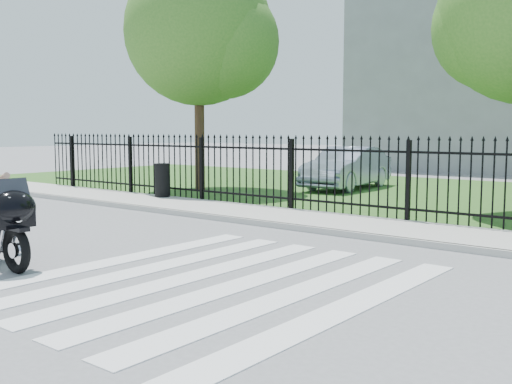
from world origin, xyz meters
The scene contains 9 objects.
ground centered at (0.00, 0.00, 0.00)m, with size 120.00×120.00×0.00m, color slate.
crosswalk centered at (0.00, 0.00, 0.01)m, with size 5.00×5.50×0.01m, color silver, non-canonical shape.
sidewalk centered at (0.00, 5.00, 0.06)m, with size 40.00×2.00×0.12m, color #ADAAA3.
curb centered at (0.00, 4.00, 0.06)m, with size 40.00×0.12×0.12m, color #ADAAA3.
grass_strip centered at (0.00, 12.00, 0.01)m, with size 40.00×12.00×0.02m, color #2C571D.
iron_fence centered at (0.00, 6.00, 0.90)m, with size 26.00×0.04×1.80m.
tree_left centered at (-8.50, 8.50, 5.17)m, with size 4.80×4.80×7.58m.
parked_car centered at (-4.91, 11.90, 0.73)m, with size 1.50×4.30×1.42m, color #939FB9.
litter_bin centered at (-7.26, 5.70, 0.59)m, with size 0.42×0.42×0.94m, color black.
Camera 1 is at (5.35, -5.73, 2.02)m, focal length 42.00 mm.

